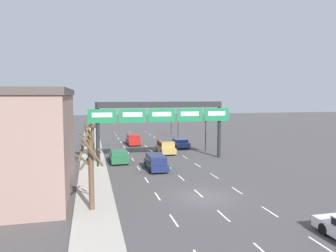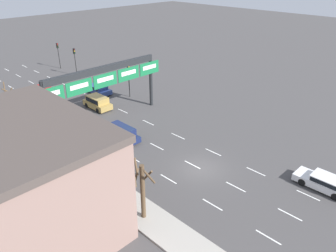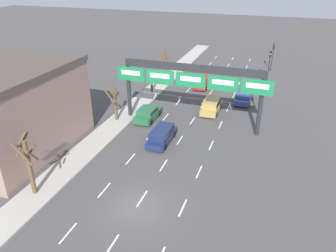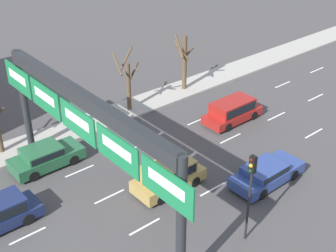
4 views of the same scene
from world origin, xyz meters
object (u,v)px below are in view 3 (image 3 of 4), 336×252
at_px(suv_red, 203,81).
at_px(car_green, 148,113).
at_px(traffic_light_near_gantry, 270,60).
at_px(tree_bare_second, 115,101).
at_px(sign_gantry, 191,78).
at_px(suv_navy, 162,135).
at_px(tree_bare_third, 28,163).
at_px(tree_bare_furthest, 151,76).
at_px(tree_bare_closest, 164,64).
at_px(car_blue, 244,97).
at_px(traffic_light_mid_block, 273,52).
at_px(traffic_light_far_end, 263,90).
at_px(suv_gold, 211,105).

bearing_deg(suv_red, car_green, -104.41).
height_order(traffic_light_near_gantry, tree_bare_second, traffic_light_near_gantry).
bearing_deg(suv_red, traffic_light_near_gantry, 33.24).
bearing_deg(tree_bare_second, sign_gantry, 11.32).
bearing_deg(suv_navy, sign_gantry, 71.36).
bearing_deg(car_green, tree_bare_second, -154.95).
relative_size(sign_gantry, suv_red, 3.69).
bearing_deg(tree_bare_third, tree_bare_furthest, 89.19).
bearing_deg(traffic_light_near_gantry, tree_bare_third, -113.89).
distance_m(car_green, tree_bare_closest, 14.49).
relative_size(sign_gantry, car_blue, 3.52).
bearing_deg(tree_bare_third, traffic_light_mid_block, 69.06).
height_order(car_green, traffic_light_far_end, traffic_light_far_end).
relative_size(traffic_light_near_gantry, tree_bare_furthest, 0.98).
relative_size(suv_red, suv_navy, 0.97).
bearing_deg(traffic_light_near_gantry, car_blue, -103.71).
distance_m(tree_bare_second, tree_bare_third, 14.31).
distance_m(car_blue, traffic_light_near_gantry, 10.50).
xyz_separation_m(car_green, suv_navy, (3.45, -4.68, 0.11)).
relative_size(sign_gantry, tree_bare_furthest, 3.52).
distance_m(traffic_light_far_end, tree_bare_second, 16.91).
relative_size(traffic_light_near_gantry, tree_bare_third, 0.92).
bearing_deg(car_green, tree_bare_third, -101.30).
bearing_deg(tree_bare_furthest, suv_gold, -23.22).
relative_size(traffic_light_far_end, tree_bare_closest, 1.05).
relative_size(tree_bare_second, tree_bare_furthest, 0.93).
bearing_deg(tree_bare_closest, traffic_light_far_end, -31.71).
bearing_deg(tree_bare_third, traffic_light_near_gantry, 66.11).
bearing_deg(car_green, suv_red, 75.59).
bearing_deg(tree_bare_furthest, suv_navy, -64.48).
xyz_separation_m(car_green, car_blue, (9.89, 9.19, -0.08)).
bearing_deg(traffic_light_far_end, traffic_light_mid_block, 89.50).
bearing_deg(suv_navy, tree_bare_closest, 108.68).
relative_size(car_blue, traffic_light_near_gantry, 1.02).
relative_size(car_green, car_blue, 0.93).
distance_m(suv_gold, tree_bare_second, 11.73).
height_order(sign_gantry, suv_navy, sign_gantry).
relative_size(sign_gantry, suv_navy, 3.56).
bearing_deg(tree_bare_furthest, traffic_light_near_gantry, 34.98).
height_order(suv_navy, tree_bare_furthest, tree_bare_furthest).
bearing_deg(tree_bare_furthest, traffic_light_far_end, -14.09).
xyz_separation_m(suv_navy, tree_bare_furthest, (-6.28, 13.15, 1.60)).
bearing_deg(tree_bare_furthest, tree_bare_second, -93.03).
relative_size(tree_bare_closest, tree_bare_furthest, 0.98).
bearing_deg(car_blue, tree_bare_closest, 159.10).
distance_m(car_blue, tree_bare_closest, 13.83).
bearing_deg(traffic_light_near_gantry, car_green, -122.84).
distance_m(car_green, car_blue, 13.50).
xyz_separation_m(suv_navy, tree_bare_closest, (-6.34, 18.75, 1.82)).
height_order(suv_red, traffic_light_near_gantry, traffic_light_near_gantry).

